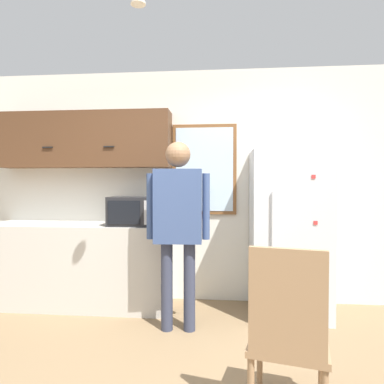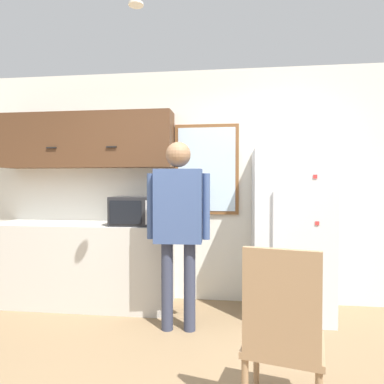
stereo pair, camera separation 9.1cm
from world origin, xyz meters
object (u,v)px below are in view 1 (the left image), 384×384
chair (288,329)px  microwave (133,211)px  person (178,215)px  refrigerator (288,233)px

chair → microwave: bearing=-37.5°
person → refrigerator: size_ratio=1.02×
microwave → refrigerator: bearing=1.0°
person → microwave: bearing=136.5°
chair → person: bearing=-42.8°
microwave → person: person is taller
refrigerator → person: bearing=-155.1°
refrigerator → chair: 1.74m
microwave → chair: bearing=-50.5°
microwave → chair: size_ratio=0.47×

